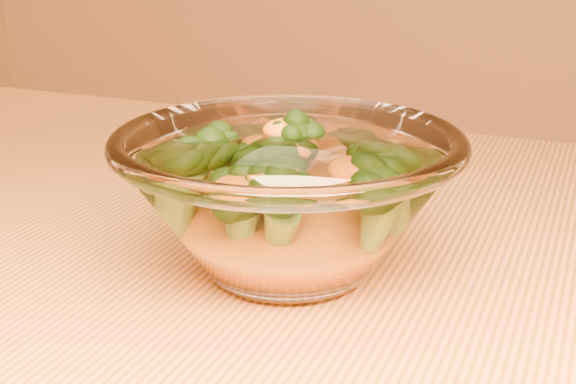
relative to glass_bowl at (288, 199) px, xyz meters
The scene contains 3 objects.
glass_bowl is the anchor object (origin of this frame).
cheese_sauce 0.02m from the glass_bowl, 90.00° to the left, with size 0.11×0.11×0.03m, color orange.
broccoli_heap 0.02m from the glass_bowl, 149.14° to the left, with size 0.13×0.12×0.06m.
Camera 1 is at (0.06, -0.34, 0.95)m, focal length 50.00 mm.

